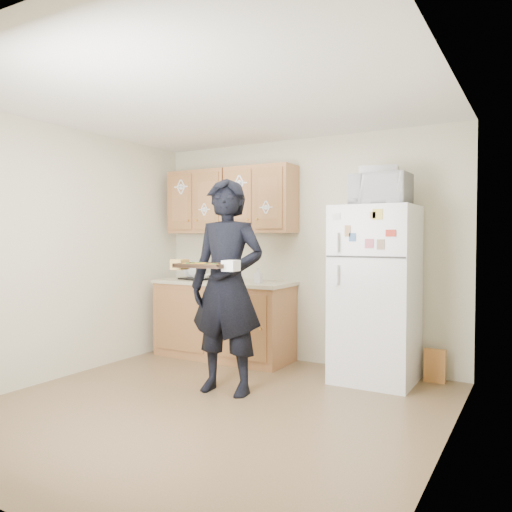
% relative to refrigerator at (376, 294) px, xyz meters
% --- Properties ---
extents(floor, '(3.60, 3.60, 0.00)m').
position_rel_refrigerator_xyz_m(floor, '(-0.95, -1.43, -0.85)').
color(floor, brown).
rests_on(floor, ground).
extents(ceiling, '(3.60, 3.60, 0.00)m').
position_rel_refrigerator_xyz_m(ceiling, '(-0.95, -1.43, 1.65)').
color(ceiling, white).
rests_on(ceiling, wall_back).
extents(wall_back, '(3.60, 0.04, 2.50)m').
position_rel_refrigerator_xyz_m(wall_back, '(-0.95, 0.37, 0.40)').
color(wall_back, beige).
rests_on(wall_back, floor).
extents(wall_front, '(3.60, 0.04, 2.50)m').
position_rel_refrigerator_xyz_m(wall_front, '(-0.95, -3.23, 0.40)').
color(wall_front, beige).
rests_on(wall_front, floor).
extents(wall_left, '(0.04, 3.60, 2.50)m').
position_rel_refrigerator_xyz_m(wall_left, '(-2.75, -1.43, 0.40)').
color(wall_left, beige).
rests_on(wall_left, floor).
extents(wall_right, '(0.04, 3.60, 2.50)m').
position_rel_refrigerator_xyz_m(wall_right, '(0.85, -1.43, 0.40)').
color(wall_right, beige).
rests_on(wall_right, floor).
extents(refrigerator, '(0.75, 0.70, 1.70)m').
position_rel_refrigerator_xyz_m(refrigerator, '(0.00, 0.00, 0.00)').
color(refrigerator, white).
rests_on(refrigerator, floor).
extents(base_cabinet, '(1.60, 0.60, 0.86)m').
position_rel_refrigerator_xyz_m(base_cabinet, '(-1.80, 0.05, -0.42)').
color(base_cabinet, brown).
rests_on(base_cabinet, floor).
extents(countertop, '(1.64, 0.64, 0.04)m').
position_rel_refrigerator_xyz_m(countertop, '(-1.80, 0.05, 0.03)').
color(countertop, beige).
rests_on(countertop, base_cabinet).
extents(upper_cab_left, '(0.80, 0.33, 0.75)m').
position_rel_refrigerator_xyz_m(upper_cab_left, '(-2.20, 0.18, 0.98)').
color(upper_cab_left, brown).
rests_on(upper_cab_left, wall_back).
extents(upper_cab_right, '(0.80, 0.33, 0.75)m').
position_rel_refrigerator_xyz_m(upper_cab_right, '(-1.38, 0.18, 0.98)').
color(upper_cab_right, brown).
rests_on(upper_cab_right, wall_back).
extents(cereal_box, '(0.20, 0.07, 0.32)m').
position_rel_refrigerator_xyz_m(cereal_box, '(0.52, 0.24, -0.69)').
color(cereal_box, '#E0A34F').
rests_on(cereal_box, floor).
extents(person, '(0.74, 0.53, 1.92)m').
position_rel_refrigerator_xyz_m(person, '(-1.05, -1.02, 0.11)').
color(person, black).
rests_on(person, floor).
extents(baking_tray, '(0.47, 0.36, 0.04)m').
position_rel_refrigerator_xyz_m(baking_tray, '(-1.08, -1.32, 0.30)').
color(baking_tray, black).
rests_on(baking_tray, person).
extents(pizza_front_left, '(0.15, 0.15, 0.02)m').
position_rel_refrigerator_xyz_m(pizza_front_left, '(-1.18, -1.40, 0.32)').
color(pizza_front_left, gold).
rests_on(pizza_front_left, baking_tray).
extents(pizza_front_right, '(0.15, 0.15, 0.02)m').
position_rel_refrigerator_xyz_m(pizza_front_right, '(-0.97, -1.38, 0.32)').
color(pizza_front_right, gold).
rests_on(pizza_front_right, baking_tray).
extents(pizza_back_left, '(0.15, 0.15, 0.02)m').
position_rel_refrigerator_xyz_m(pizza_back_left, '(-1.19, -1.25, 0.32)').
color(pizza_back_left, gold).
rests_on(pizza_back_left, baking_tray).
extents(microwave, '(0.54, 0.38, 0.30)m').
position_rel_refrigerator_xyz_m(microwave, '(0.05, -0.05, 1.00)').
color(microwave, white).
rests_on(microwave, refrigerator).
extents(foil_pan, '(0.39, 0.31, 0.07)m').
position_rel_refrigerator_xyz_m(foil_pan, '(0.03, -0.02, 1.18)').
color(foil_pan, '#BBBCC3').
rests_on(foil_pan, microwave).
extents(dish_rack, '(0.43, 0.36, 0.15)m').
position_rel_refrigerator_xyz_m(dish_rack, '(-2.16, 0.01, 0.12)').
color(dish_rack, black).
rests_on(dish_rack, countertop).
extents(bowl, '(0.26, 0.26, 0.05)m').
position_rel_refrigerator_xyz_m(bowl, '(-2.06, 0.01, 0.09)').
color(bowl, silver).
rests_on(bowl, dish_rack).
extents(soap_bottle, '(0.08, 0.08, 0.17)m').
position_rel_refrigerator_xyz_m(soap_bottle, '(-1.27, -0.07, 0.13)').
color(soap_bottle, white).
rests_on(soap_bottle, countertop).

